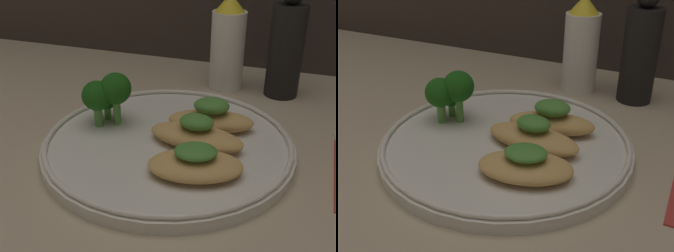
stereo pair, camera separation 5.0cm
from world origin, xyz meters
The scene contains 8 objects.
ground_plane centered at (0.00, 0.00, -0.50)cm, with size 180.00×180.00×1.00cm, color tan.
plate centered at (0.00, 0.00, 0.99)cm, with size 30.19×30.19×2.00cm.
grilled_meat_front centered at (5.06, -5.79, 2.71)cm, with size 11.31×8.53×3.44cm.
grilled_meat_middle centered at (3.48, 0.18, 2.83)cm, with size 11.86×6.15×3.97cm.
grilled_meat_back centered at (4.13, 4.46, 3.03)cm, with size 11.37×6.53×4.25cm.
broccoli_bunch centered at (-8.84, 1.85, 5.53)cm, with size 5.98×5.74×6.97cm.
sauce_bottle centered at (2.14, 22.24, 7.22)cm, with size 5.35×5.35×15.10cm.
pepper_grinder centered at (11.04, 22.24, 7.81)cm, with size 5.17×5.17×17.39cm.
Camera 2 is at (19.26, -39.77, 26.61)cm, focal length 45.00 mm.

